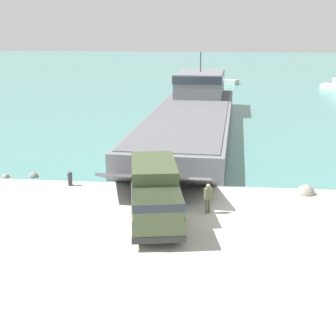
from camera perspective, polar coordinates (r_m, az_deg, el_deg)
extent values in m
plane|color=#B7B5AD|center=(27.93, 4.27, -4.88)|extent=(240.00, 240.00, 0.00)
cube|color=#477F7A|center=(120.54, 5.79, 11.80)|extent=(240.00, 180.00, 0.01)
cube|color=slate|center=(48.77, 2.72, 5.75)|extent=(9.63, 35.63, 1.94)
cube|color=#56565B|center=(48.58, 2.74, 6.92)|extent=(8.92, 34.19, 0.08)
cube|color=slate|center=(60.43, 3.94, 10.23)|extent=(6.12, 10.12, 2.99)
cube|color=#28333D|center=(60.33, 3.96, 11.07)|extent=(6.28, 10.23, 0.90)
cylinder|color=#3F3F42|center=(60.18, 3.99, 12.78)|extent=(0.16, 0.16, 2.40)
cube|color=#56565B|center=(29.62, -1.16, -1.41)|extent=(7.11, 4.81, 1.95)
cube|color=#475638|center=(25.69, -1.61, -4.44)|extent=(3.86, 7.65, 1.13)
cube|color=#475638|center=(23.09, -1.31, -4.34)|extent=(2.82, 2.88, 0.82)
cube|color=#28333D|center=(23.02, -1.31, -3.86)|extent=(2.90, 2.92, 0.41)
cube|color=#3C492E|center=(26.42, -1.77, -0.80)|extent=(3.27, 4.99, 1.51)
cube|color=#2D2D2D|center=(22.58, -1.11, -8.70)|extent=(2.61, 0.72, 0.32)
cylinder|color=black|center=(23.81, 1.26, -7.09)|extent=(0.63, 1.36, 1.31)
cylinder|color=black|center=(23.70, -3.89, -7.24)|extent=(0.63, 1.36, 1.31)
cylinder|color=black|center=(27.48, 0.42, -3.74)|extent=(0.63, 1.36, 1.31)
cylinder|color=black|center=(27.39, -4.01, -3.86)|extent=(0.63, 1.36, 1.31)
cylinder|color=black|center=(28.51, 0.23, -2.97)|extent=(0.63, 1.36, 1.31)
cylinder|color=black|center=(28.42, -4.04, -3.08)|extent=(0.63, 1.36, 1.31)
cylinder|color=#566042|center=(27.06, 4.71, -4.66)|extent=(0.14, 0.14, 0.85)
cylinder|color=#566042|center=(27.15, 5.03, -4.59)|extent=(0.14, 0.14, 0.85)
cube|color=#566042|center=(26.83, 4.91, -3.10)|extent=(0.50, 0.45, 0.68)
sphere|color=tan|center=(26.68, 4.93, -2.19)|extent=(0.23, 0.23, 0.23)
cube|color=#B7BABF|center=(91.54, 6.15, 10.49)|extent=(7.88, 5.24, 0.83)
cube|color=silver|center=(91.71, 5.83, 11.06)|extent=(2.72, 2.29, 0.92)
cylinder|color=#333338|center=(32.34, -11.85, -1.49)|extent=(0.31, 0.31, 0.70)
sphere|color=#333338|center=(32.21, -11.90, -0.74)|extent=(0.35, 0.35, 0.35)
sphere|color=gray|center=(31.47, 16.40, -3.02)|extent=(1.20, 1.20, 1.20)
sphere|color=gray|center=(34.91, -16.08, -1.04)|extent=(0.69, 0.69, 0.69)
sphere|color=gray|center=(35.42, -19.18, -1.07)|extent=(0.54, 0.54, 0.54)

